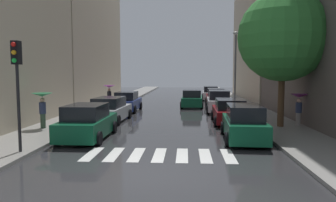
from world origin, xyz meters
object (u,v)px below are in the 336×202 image
(parked_car_right_fourth, at_px, (215,97))
(pedestrian_by_kerb, at_px, (299,102))
(parked_car_right_nearest, at_px, (244,124))
(parked_car_right_third, at_px, (219,102))
(parked_car_right_second, at_px, (229,112))
(pedestrian_foreground, at_px, (42,102))
(parked_car_right_fifth, at_px, (210,93))
(pedestrian_near_tree, at_px, (109,91))
(street_tree_right, at_px, (283,37))
(parked_car_left_nearest, at_px, (87,123))
(traffic_light_left_corner, at_px, (17,71))
(parked_car_left_third, at_px, (127,102))
(lamp_post_right, at_px, (235,63))
(parked_car_left_second, at_px, (110,110))
(car_midroad, at_px, (192,99))

(parked_car_right_fourth, relative_size, pedestrian_by_kerb, 2.42)
(parked_car_right_nearest, distance_m, parked_car_right_third, 11.20)
(parked_car_right_second, xyz_separation_m, pedestrian_foreground, (-10.76, -3.41, 0.89))
(parked_car_right_fifth, bearing_deg, pedestrian_near_tree, 140.61)
(street_tree_right, bearing_deg, parked_car_left_nearest, -162.06)
(parked_car_right_third, height_order, parked_car_right_fourth, parked_car_right_third)
(traffic_light_left_corner, bearing_deg, parked_car_right_nearest, 19.92)
(parked_car_left_third, height_order, parked_car_right_nearest, parked_car_right_nearest)
(parked_car_left_nearest, height_order, lamp_post_right, lamp_post_right)
(parked_car_right_fifth, bearing_deg, parked_car_right_fourth, -177.66)
(pedestrian_foreground, relative_size, pedestrian_near_tree, 0.99)
(parked_car_right_nearest, distance_m, pedestrian_near_tree, 15.33)
(parked_car_right_third, bearing_deg, pedestrian_near_tree, 87.58)
(parked_car_right_nearest, relative_size, lamp_post_right, 0.68)
(parked_car_right_nearest, bearing_deg, parked_car_right_fourth, 2.31)
(parked_car_left_nearest, bearing_deg, pedestrian_foreground, 58.17)
(parked_car_right_nearest, relative_size, parked_car_right_fifth, 0.96)
(parked_car_right_third, xyz_separation_m, pedestrian_foreground, (-10.67, -9.31, 0.80))
(parked_car_left_nearest, height_order, parked_car_left_third, parked_car_left_nearest)
(pedestrian_by_kerb, bearing_deg, pedestrian_foreground, 81.85)
(parked_car_left_nearest, relative_size, traffic_light_left_corner, 1.05)
(parked_car_left_nearest, relative_size, pedestrian_near_tree, 2.27)
(lamp_post_right, bearing_deg, parked_car_right_third, -119.26)
(parked_car_left_third, distance_m, lamp_post_right, 10.56)
(pedestrian_foreground, bearing_deg, parked_car_left_third, 8.01)
(parked_car_right_second, relative_size, parked_car_right_third, 0.97)
(parked_car_left_second, height_order, parked_car_right_third, parked_car_right_third)
(parked_car_right_nearest, height_order, pedestrian_by_kerb, pedestrian_by_kerb)
(parked_car_left_second, relative_size, street_tree_right, 0.63)
(parked_car_right_third, bearing_deg, car_midroad, 33.62)
(traffic_light_left_corner, bearing_deg, pedestrian_foreground, 105.71)
(pedestrian_near_tree, bearing_deg, pedestrian_foreground, 178.87)
(parked_car_right_third, height_order, car_midroad, parked_car_right_third)
(parked_car_left_nearest, bearing_deg, pedestrian_near_tree, 9.06)
(pedestrian_foreground, height_order, street_tree_right, street_tree_right)
(pedestrian_by_kerb, xyz_separation_m, street_tree_right, (-1.12, -0.31, 3.74))
(pedestrian_foreground, bearing_deg, car_midroad, -7.27)
(parked_car_left_nearest, bearing_deg, traffic_light_left_corner, 153.34)
(parked_car_right_second, bearing_deg, parked_car_right_nearest, -179.05)
(parked_car_right_nearest, relative_size, car_midroad, 0.98)
(parked_car_left_nearest, xyz_separation_m, pedestrian_near_tree, (-1.86, 12.12, 0.82))
(parked_car_right_fifth, relative_size, street_tree_right, 0.63)
(street_tree_right, bearing_deg, parked_car_left_second, 168.36)
(parked_car_left_nearest, xyz_separation_m, parked_car_left_second, (-0.20, 5.48, -0.03))
(car_midroad, height_order, pedestrian_near_tree, pedestrian_near_tree)
(pedestrian_near_tree, relative_size, street_tree_right, 0.26)
(parked_car_left_nearest, relative_size, street_tree_right, 0.59)
(parked_car_right_second, bearing_deg, lamp_post_right, -9.51)
(parked_car_right_fifth, relative_size, pedestrian_foreground, 2.46)
(parked_car_right_nearest, distance_m, parked_car_right_second, 5.30)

